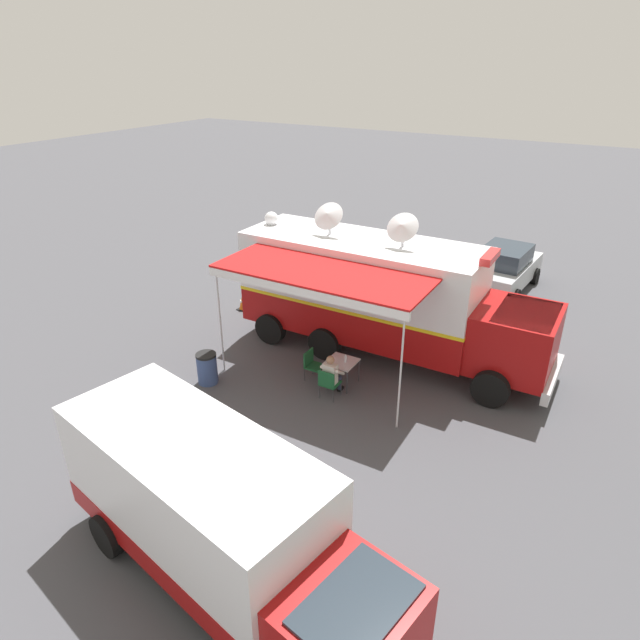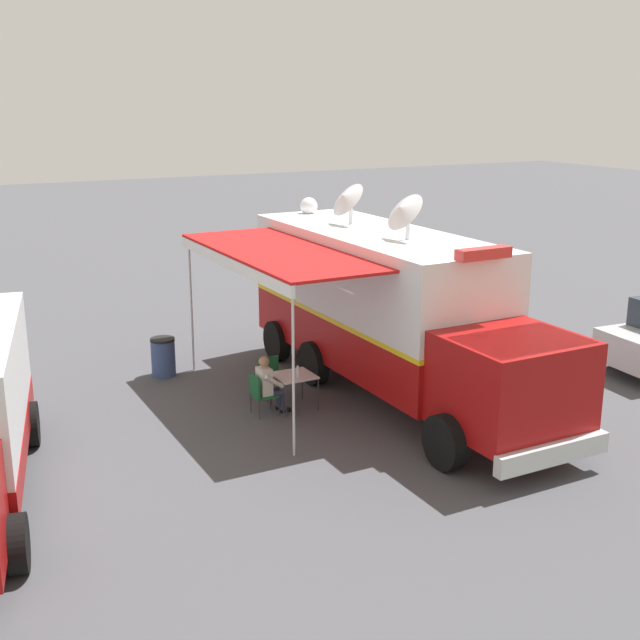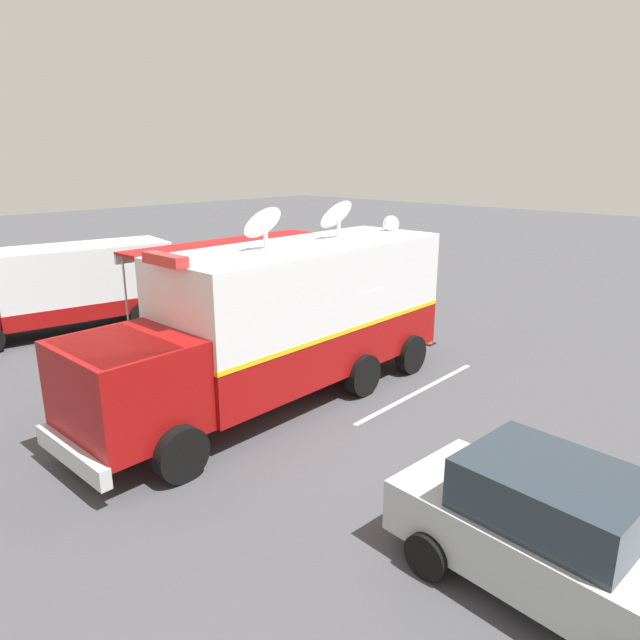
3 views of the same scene
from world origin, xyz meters
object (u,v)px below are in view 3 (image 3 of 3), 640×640
(traffic_cone, at_px, (428,335))
(seated_responder, at_px, (213,342))
(folding_chair_at_table, at_px, (209,346))
(command_truck, at_px, (284,316))
(trash_bin, at_px, (274,316))
(car_behind_truck, at_px, (556,534))
(support_truck, at_px, (67,288))
(folding_table, at_px, (228,346))
(folding_chair_beside_table, at_px, (249,343))
(water_bottle, at_px, (225,342))

(traffic_cone, bearing_deg, seated_responder, 60.15)
(folding_chair_at_table, distance_m, traffic_cone, 6.46)
(command_truck, relative_size, trash_bin, 10.46)
(car_behind_truck, bearing_deg, support_truck, -3.29)
(folding_table, distance_m, folding_chair_beside_table, 0.88)
(water_bottle, bearing_deg, support_truck, 9.35)
(water_bottle, bearing_deg, folding_chair_beside_table, -77.97)
(command_truck, relative_size, seated_responder, 7.61)
(support_truck, bearing_deg, trash_bin, -136.75)
(support_truck, xyz_separation_m, car_behind_truck, (-15.90, 0.91, -0.51))
(folding_chair_at_table, height_order, trash_bin, trash_bin)
(seated_responder, relative_size, support_truck, 0.18)
(car_behind_truck, bearing_deg, trash_bin, -25.79)
(folding_chair_at_table, xyz_separation_m, support_truck, (5.80, 1.15, 0.87))
(folding_chair_at_table, height_order, traffic_cone, folding_chair_at_table)
(traffic_cone, relative_size, support_truck, 0.08)
(command_truck, distance_m, seated_responder, 3.15)
(command_truck, bearing_deg, seated_responder, -1.69)
(traffic_cone, bearing_deg, water_bottle, 65.69)
(command_truck, distance_m, traffic_cone, 5.85)
(folding_table, height_order, water_bottle, water_bottle)
(seated_responder, bearing_deg, water_bottle, 174.35)
(seated_responder, bearing_deg, folding_table, -176.01)
(folding_table, xyz_separation_m, water_bottle, (-0.03, 0.11, 0.16))
(command_truck, bearing_deg, folding_chair_at_table, -1.54)
(support_truck, bearing_deg, folding_chair_beside_table, -162.33)
(command_truck, xyz_separation_m, car_behind_truck, (-7.04, 1.98, -1.07))
(traffic_cone, bearing_deg, support_truck, 36.09)
(support_truck, bearing_deg, command_truck, -173.10)
(trash_bin, bearing_deg, water_bottle, 119.06)
(folding_table, bearing_deg, folding_chair_beside_table, -78.70)
(support_truck, bearing_deg, traffic_cone, -143.91)
(water_bottle, distance_m, seated_responder, 0.67)
(command_truck, height_order, water_bottle, command_truck)
(folding_chair_beside_table, xyz_separation_m, trash_bin, (1.67, -2.42, -0.06))
(seated_responder, bearing_deg, trash_bin, -69.60)
(command_truck, bearing_deg, folding_chair_beside_table, -21.89)
(command_truck, distance_m, support_truck, 8.94)
(water_bottle, xyz_separation_m, seated_responder, (0.64, -0.06, -0.18))
(water_bottle, height_order, folding_chair_at_table, water_bottle)
(traffic_cone, bearing_deg, trash_bin, 26.57)
(folding_chair_beside_table, bearing_deg, seated_responder, 63.70)
(folding_table, bearing_deg, trash_bin, -60.61)
(command_truck, height_order, folding_chair_at_table, command_truck)
(water_bottle, height_order, traffic_cone, water_bottle)
(folding_table, distance_m, support_truck, 6.75)
(folding_chair_beside_table, bearing_deg, folding_table, 101.30)
(command_truck, relative_size, support_truck, 1.35)
(command_truck, bearing_deg, car_behind_truck, 164.26)
(support_truck, bearing_deg, water_bottle, -170.65)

